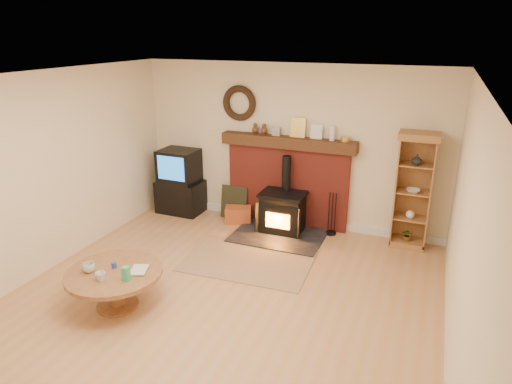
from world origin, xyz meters
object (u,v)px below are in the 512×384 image
at_px(curio_cabinet, 413,191).
at_px(tv_unit, 180,183).
at_px(coffee_table, 114,278).
at_px(wood_stove, 282,214).

bearing_deg(curio_cabinet, tv_unit, -178.76).
distance_m(curio_cabinet, coffee_table, 4.26).
height_order(tv_unit, curio_cabinet, curio_cabinet).
xyz_separation_m(curio_cabinet, coffee_table, (-3.02, -2.96, -0.49)).
bearing_deg(tv_unit, curio_cabinet, 1.24).
distance_m(wood_stove, tv_unit, 1.98).
bearing_deg(wood_stove, curio_cabinet, 8.49).
relative_size(tv_unit, curio_cabinet, 0.65).
bearing_deg(curio_cabinet, coffee_table, -135.59).
relative_size(wood_stove, curio_cabinet, 0.81).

